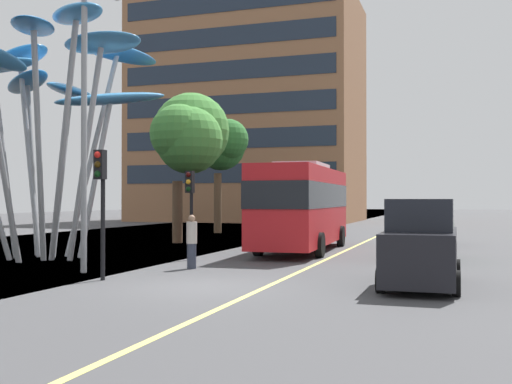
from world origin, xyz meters
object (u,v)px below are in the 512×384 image
(red_bus, at_px, (303,203))
(car_parked_near, at_px, (421,246))
(leaf_sculpture, at_px, (51,76))
(traffic_light_kerb_far, at_px, (190,195))
(traffic_light_kerb_near, at_px, (101,186))
(car_parked_mid, at_px, (428,233))
(pedestrian, at_px, (192,242))
(car_parked_far, at_px, (428,224))
(street_lamp, at_px, (92,95))

(red_bus, height_order, car_parked_near, red_bus)
(leaf_sculpture, distance_m, traffic_light_kerb_far, 7.03)
(leaf_sculpture, relative_size, car_parked_near, 2.43)
(red_bus, xyz_separation_m, traffic_light_kerb_near, (-2.93, -10.90, 0.54))
(traffic_light_kerb_far, xyz_separation_m, car_parked_near, (8.34, -4.23, -1.32))
(car_parked_mid, xyz_separation_m, pedestrian, (-7.04, -5.23, -0.12))
(leaf_sculpture, bearing_deg, car_parked_near, -13.57)
(car_parked_near, height_order, car_parked_far, car_parked_near)
(traffic_light_kerb_near, xyz_separation_m, traffic_light_kerb_far, (0.01, 5.81, -0.22))
(red_bus, xyz_separation_m, leaf_sculpture, (-8.23, -6.03, 4.82))
(red_bus, relative_size, car_parked_near, 2.27)
(leaf_sculpture, xyz_separation_m, street_lamp, (4.07, -3.46, -1.51))
(street_lamp, bearing_deg, leaf_sculpture, 139.64)
(street_lamp, bearing_deg, car_parked_near, 1.01)
(red_bus, distance_m, pedestrian, 7.80)
(red_bus, bearing_deg, traffic_light_kerb_far, -119.81)
(traffic_light_kerb_near, relative_size, car_parked_mid, 0.83)
(pedestrian, bearing_deg, street_lamp, -140.31)
(car_parked_near, distance_m, pedestrian, 7.41)
(leaf_sculpture, distance_m, pedestrian, 8.94)
(pedestrian, bearing_deg, car_parked_far, 61.73)
(leaf_sculpture, height_order, car_parked_near, leaf_sculpture)
(street_lamp, bearing_deg, traffic_light_kerb_far, 74.29)
(traffic_light_kerb_near, height_order, car_parked_near, traffic_light_kerb_near)
(red_bus, xyz_separation_m, street_lamp, (-4.16, -9.49, 3.31))
(car_parked_far, bearing_deg, red_bus, -134.81)
(car_parked_near, xyz_separation_m, street_lamp, (-9.57, -0.17, 4.32))
(red_bus, distance_m, car_parked_near, 10.83)
(traffic_light_kerb_far, distance_m, car_parked_far, 12.86)
(car_parked_mid, bearing_deg, traffic_light_kerb_far, -161.02)
(red_bus, relative_size, car_parked_mid, 2.30)
(traffic_light_kerb_near, xyz_separation_m, car_parked_far, (7.88, 15.89, -1.56))
(traffic_light_kerb_far, distance_m, pedestrian, 3.06)
(car_parked_mid, bearing_deg, car_parked_near, -88.85)
(red_bus, bearing_deg, car_parked_far, 45.19)
(traffic_light_kerb_far, xyz_separation_m, pedestrian, (1.15, -2.41, -1.49))
(street_lamp, bearing_deg, red_bus, 66.36)
(car_parked_near, distance_m, street_lamp, 10.51)
(red_bus, bearing_deg, street_lamp, -113.64)
(street_lamp, bearing_deg, car_parked_mid, 37.41)
(leaf_sculpture, xyz_separation_m, traffic_light_kerb_far, (5.31, 0.93, -4.51))
(car_parked_near, relative_size, car_parked_mid, 1.02)
(car_parked_far, bearing_deg, leaf_sculpture, -140.12)
(red_bus, distance_m, car_parked_far, 7.10)
(leaf_sculpture, distance_m, traffic_light_kerb_near, 8.38)
(leaf_sculpture, height_order, car_parked_mid, leaf_sculpture)
(leaf_sculpture, distance_m, street_lamp, 5.55)
(traffic_light_kerb_near, relative_size, car_parked_far, 0.82)
(traffic_light_kerb_far, bearing_deg, red_bus, 60.19)
(car_parked_near, relative_size, car_parked_far, 1.00)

